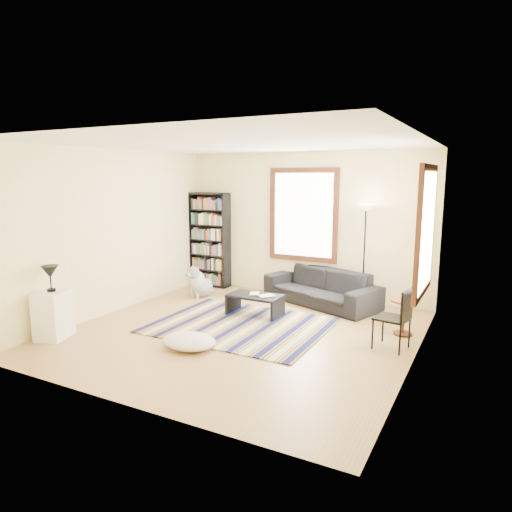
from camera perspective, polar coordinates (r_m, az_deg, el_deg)
The scene contains 21 objects.
floor at distance 7.04m, azimuth -1.92°, elevation -9.88°, with size 5.00×5.00×0.10m, color #9D7D47.
ceiling at distance 6.65m, azimuth -2.07°, elevation 14.35°, with size 5.00×5.00×0.10m, color white.
wall_back at distance 8.98m, azimuth 6.11°, elevation 3.89°, with size 5.00×0.10×2.80m, color beige.
wall_front at distance 4.68m, azimuth -17.63°, elevation -2.10°, with size 5.00×0.10×2.80m, color beige.
wall_left at distance 8.25m, azimuth -17.59°, elevation 2.95°, with size 0.10×5.00×2.80m, color beige.
wall_right at distance 5.88m, azimuth 20.15°, elevation 0.13°, with size 0.10×5.00×2.80m, color beige.
window_back at distance 8.89m, azimuth 5.94°, elevation 5.13°, with size 1.20×0.06×1.60m, color white.
window_right at distance 6.65m, azimuth 20.51°, elevation 2.93°, with size 0.06×1.20×1.60m, color white.
rug at distance 7.32m, azimuth -1.97°, elevation -8.62°, with size 2.67×2.13×0.02m, color #0D1344.
sofa at distance 8.52m, azimuth 8.12°, elevation -3.86°, with size 2.20×0.86×0.64m, color black.
bookshelf at distance 9.79m, azimuth -5.85°, elevation 2.04°, with size 0.90×0.30×2.00m, color black.
coffee_table at distance 7.79m, azimuth -0.13°, elevation -6.15°, with size 0.90×0.50×0.36m, color black.
book_a at distance 7.78m, azimuth -0.78°, elevation -4.71°, with size 0.21×0.16×0.02m, color beige.
book_b at distance 7.71m, azimuth 1.04°, elevation -4.84°, with size 0.19×0.26×0.02m, color beige.
floor_cushion at distance 6.45m, azimuth -8.36°, elevation -10.49°, with size 0.79×0.59×0.20m, color silver.
floor_lamp at distance 8.27m, azimuth 13.35°, elevation -0.13°, with size 0.30×0.30×1.86m, color black, non-canonical shape.
side_table at distance 7.19m, azimuth 17.97°, elevation -7.29°, with size 0.40×0.40×0.54m, color #401910.
folding_chair at distance 6.54m, azimuth 16.62°, elevation -7.47°, with size 0.42×0.40×0.86m, color black.
white_cabinet at distance 7.31m, azimuth -24.00°, elevation -6.72°, with size 0.38×0.50×0.70m, color white.
table_lamp at distance 7.18m, azimuth -24.31°, elevation -2.59°, with size 0.24×0.24×0.38m, color black, non-canonical shape.
dog at distance 9.02m, azimuth -6.79°, elevation -3.12°, with size 0.44×0.62×0.62m, color #A8A8A8, non-canonical shape.
Camera 1 is at (3.28, -5.75, 2.34)m, focal length 32.00 mm.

